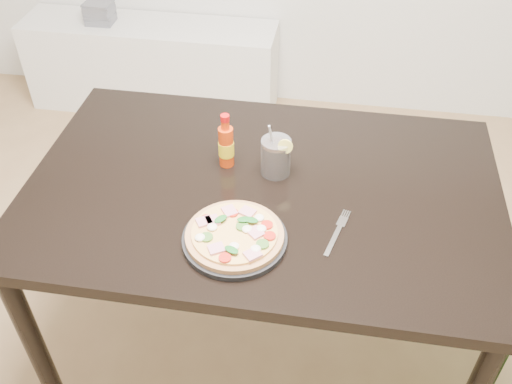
# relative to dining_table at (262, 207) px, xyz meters

# --- Properties ---
(dining_table) EXTENTS (1.40, 0.90, 0.75)m
(dining_table) POSITION_rel_dining_table_xyz_m (0.00, 0.00, 0.00)
(dining_table) COLOR black
(dining_table) RESTS_ON ground
(plate) EXTENTS (0.28, 0.28, 0.02)m
(plate) POSITION_rel_dining_table_xyz_m (-0.04, -0.24, 0.09)
(plate) COLOR black
(plate) RESTS_ON dining_table
(pizza) EXTENTS (0.26, 0.26, 0.03)m
(pizza) POSITION_rel_dining_table_xyz_m (-0.04, -0.24, 0.11)
(pizza) COLOR tan
(pizza) RESTS_ON plate
(hot_sauce_bottle) EXTENTS (0.05, 0.05, 0.18)m
(hot_sauce_bottle) POSITION_rel_dining_table_xyz_m (-0.12, 0.09, 0.15)
(hot_sauce_bottle) COLOR red
(hot_sauce_bottle) RESTS_ON dining_table
(cola_cup) EXTENTS (0.10, 0.09, 0.18)m
(cola_cup) POSITION_rel_dining_table_xyz_m (0.03, 0.07, 0.14)
(cola_cup) COLOR black
(cola_cup) RESTS_ON dining_table
(fork) EXTENTS (0.06, 0.19, 0.00)m
(fork) POSITION_rel_dining_table_xyz_m (0.23, -0.16, 0.09)
(fork) COLOR silver
(fork) RESTS_ON dining_table
(media_console) EXTENTS (1.40, 0.34, 0.50)m
(media_console) POSITION_rel_dining_table_xyz_m (-0.86, 1.51, -0.42)
(media_console) COLOR white
(media_console) RESTS_ON ground
(cd_stack) EXTENTS (0.14, 0.12, 0.11)m
(cd_stack) POSITION_rel_dining_table_xyz_m (-1.11, 1.49, -0.11)
(cd_stack) COLOR slate
(cd_stack) RESTS_ON media_console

